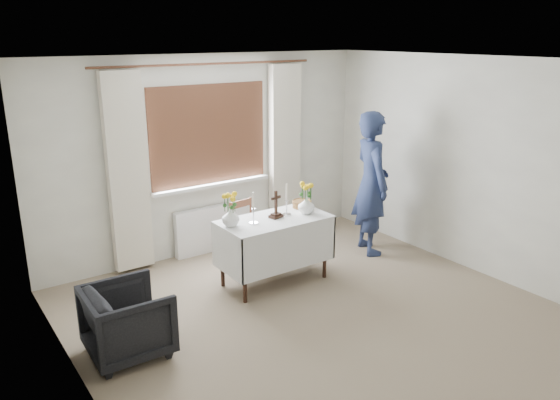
% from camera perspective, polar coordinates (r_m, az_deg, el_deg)
% --- Properties ---
extents(ground, '(5.00, 5.00, 0.00)m').
position_cam_1_polar(ground, '(5.45, 5.80, -13.12)').
color(ground, gray).
rests_on(ground, ground).
extents(altar_table, '(1.24, 0.64, 0.76)m').
position_cam_1_polar(altar_table, '(6.18, -0.59, -5.30)').
color(altar_table, white).
rests_on(altar_table, ground).
extents(wooden_chair, '(0.41, 0.41, 0.80)m').
position_cam_1_polar(wooden_chair, '(6.64, -3.24, -3.54)').
color(wooden_chair, brown).
rests_on(wooden_chair, ground).
extents(armchair, '(0.72, 0.70, 0.64)m').
position_cam_1_polar(armchair, '(5.07, -15.61, -12.07)').
color(armchair, black).
rests_on(armchair, ground).
extents(person, '(0.64, 0.78, 1.83)m').
position_cam_1_polar(person, '(6.99, 9.52, 1.74)').
color(person, navy).
rests_on(person, ground).
extents(radiator, '(1.10, 0.10, 0.60)m').
position_cam_1_polar(radiator, '(7.15, -6.84, -2.95)').
color(radiator, silver).
rests_on(radiator, ground).
extents(wooden_cross, '(0.16, 0.13, 0.31)m').
position_cam_1_polar(wooden_cross, '(6.03, -0.43, -0.46)').
color(wooden_cross, black).
rests_on(wooden_cross, altar_table).
extents(candlestick_left, '(0.13, 0.13, 0.35)m').
position_cam_1_polar(candlestick_left, '(5.84, -2.81, -0.85)').
color(candlestick_left, white).
rests_on(candlestick_left, altar_table).
extents(candlestick_right, '(0.11, 0.11, 0.37)m').
position_cam_1_polar(candlestick_right, '(6.10, 0.70, 0.05)').
color(candlestick_right, white).
rests_on(candlestick_right, altar_table).
extents(flower_vase_left, '(0.22, 0.22, 0.20)m').
position_cam_1_polar(flower_vase_left, '(5.80, -5.18, -1.81)').
color(flower_vase_left, white).
rests_on(flower_vase_left, altar_table).
extents(flower_vase_right, '(0.25, 0.25, 0.20)m').
position_cam_1_polar(flower_vase_right, '(6.19, 2.76, -0.55)').
color(flower_vase_right, white).
rests_on(flower_vase_right, altar_table).
extents(wicker_basket, '(0.27, 0.27, 0.08)m').
position_cam_1_polar(wicker_basket, '(6.42, 2.31, -0.41)').
color(wicker_basket, brown).
rests_on(wicker_basket, altar_table).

